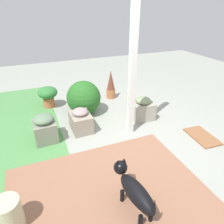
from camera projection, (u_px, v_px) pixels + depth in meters
name	position (u px, v px, depth m)	size (l,w,h in m)	color
ground_plane	(127.00, 140.00, 3.57)	(12.00, 12.00, 0.00)	#979B8F
brick_path	(108.00, 193.00, 2.56)	(1.80, 2.40, 0.02)	#906148
porch_pillar	(133.00, 61.00, 3.21)	(0.10, 0.10, 2.59)	white
stone_planter_nearest	(142.00, 109.00, 4.15)	(0.40, 0.45, 0.47)	gray
stone_planter_mid	(81.00, 121.00, 3.76)	(0.47, 0.36, 0.44)	gray
stone_planter_far	(45.00, 128.00, 3.47)	(0.41, 0.38, 0.49)	gray
round_shrub	(84.00, 98.00, 4.29)	(0.71, 0.71, 0.71)	#276222
terracotta_pot_spiky	(111.00, 85.00, 5.03)	(0.22, 0.22, 0.69)	#AE653D
terracotta_pot_broad	(48.00, 95.00, 4.59)	(0.43, 0.43, 0.47)	#B75F3D
dog	(134.00, 190.00, 2.26)	(0.73, 0.26, 0.50)	black
ceramic_urn	(9.00, 215.00, 2.10)	(0.27, 0.27, 0.37)	beige
doormat	(202.00, 137.00, 3.64)	(0.61, 0.36, 0.03)	brown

